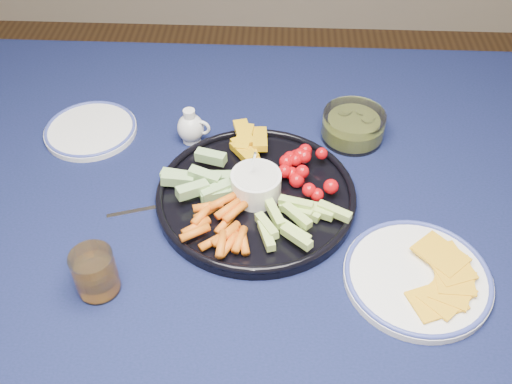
{
  "coord_description": "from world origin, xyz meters",
  "views": [
    {
      "loc": [
        0.15,
        -0.82,
        1.54
      ],
      "look_at": [
        0.11,
        -0.05,
        0.77
      ],
      "focal_mm": 40.0,
      "sensor_mm": 36.0,
      "label": 1
    }
  ],
  "objects_px": {
    "dining_table": "(205,213)",
    "juice_tumbler": "(96,275)",
    "crudite_platter": "(255,193)",
    "creamer_pitcher": "(191,128)",
    "pickle_bowl": "(353,127)",
    "side_plate_extra": "(91,130)",
    "cheese_plate": "(418,275)"
  },
  "relations": [
    {
      "from": "cheese_plate",
      "to": "crudite_platter",
      "type": "bearing_deg",
      "value": 148.33
    },
    {
      "from": "crudite_platter",
      "to": "juice_tumbler",
      "type": "relative_size",
      "value": 4.55
    },
    {
      "from": "pickle_bowl",
      "to": "side_plate_extra",
      "type": "distance_m",
      "value": 0.57
    },
    {
      "from": "juice_tumbler",
      "to": "crudite_platter",
      "type": "bearing_deg",
      "value": 41.06
    },
    {
      "from": "pickle_bowl",
      "to": "cheese_plate",
      "type": "height_order",
      "value": "pickle_bowl"
    },
    {
      "from": "dining_table",
      "to": "juice_tumbler",
      "type": "distance_m",
      "value": 0.32
    },
    {
      "from": "dining_table",
      "to": "creamer_pitcher",
      "type": "xyz_separation_m",
      "value": [
        -0.04,
        0.13,
        0.12
      ]
    },
    {
      "from": "crudite_platter",
      "to": "creamer_pitcher",
      "type": "relative_size",
      "value": 4.83
    },
    {
      "from": "dining_table",
      "to": "juice_tumbler",
      "type": "height_order",
      "value": "juice_tumbler"
    },
    {
      "from": "crudite_platter",
      "to": "juice_tumbler",
      "type": "height_order",
      "value": "crudite_platter"
    },
    {
      "from": "cheese_plate",
      "to": "side_plate_extra",
      "type": "bearing_deg",
      "value": 150.65
    },
    {
      "from": "pickle_bowl",
      "to": "juice_tumbler",
      "type": "bearing_deg",
      "value": -137.0
    },
    {
      "from": "dining_table",
      "to": "side_plate_extra",
      "type": "bearing_deg",
      "value": 150.77
    },
    {
      "from": "creamer_pitcher",
      "to": "pickle_bowl",
      "type": "distance_m",
      "value": 0.35
    },
    {
      "from": "side_plate_extra",
      "to": "pickle_bowl",
      "type": "bearing_deg",
      "value": 1.14
    },
    {
      "from": "crudite_platter",
      "to": "side_plate_extra",
      "type": "bearing_deg",
      "value": 152.51
    },
    {
      "from": "cheese_plate",
      "to": "side_plate_extra",
      "type": "height_order",
      "value": "cheese_plate"
    },
    {
      "from": "juice_tumbler",
      "to": "pickle_bowl",
      "type": "bearing_deg",
      "value": 43.0
    },
    {
      "from": "pickle_bowl",
      "to": "side_plate_extra",
      "type": "relative_size",
      "value": 0.67
    },
    {
      "from": "cheese_plate",
      "to": "dining_table",
      "type": "bearing_deg",
      "value": 150.56
    },
    {
      "from": "crudite_platter",
      "to": "creamer_pitcher",
      "type": "height_order",
      "value": "crudite_platter"
    },
    {
      "from": "juice_tumbler",
      "to": "side_plate_extra",
      "type": "height_order",
      "value": "juice_tumbler"
    },
    {
      "from": "dining_table",
      "to": "juice_tumbler",
      "type": "xyz_separation_m",
      "value": [
        -0.14,
        -0.26,
        0.12
      ]
    },
    {
      "from": "dining_table",
      "to": "cheese_plate",
      "type": "bearing_deg",
      "value": -29.44
    },
    {
      "from": "creamer_pitcher",
      "to": "side_plate_extra",
      "type": "bearing_deg",
      "value": 176.1
    },
    {
      "from": "dining_table",
      "to": "crudite_platter",
      "type": "distance_m",
      "value": 0.16
    },
    {
      "from": "cheese_plate",
      "to": "side_plate_extra",
      "type": "xyz_separation_m",
      "value": [
        -0.66,
        0.37,
        -0.0
      ]
    },
    {
      "from": "dining_table",
      "to": "side_plate_extra",
      "type": "height_order",
      "value": "side_plate_extra"
    },
    {
      "from": "creamer_pitcher",
      "to": "pickle_bowl",
      "type": "relative_size",
      "value": 0.6
    },
    {
      "from": "juice_tumbler",
      "to": "side_plate_extra",
      "type": "xyz_separation_m",
      "value": [
        -0.12,
        0.41,
        -0.03
      ]
    },
    {
      "from": "creamer_pitcher",
      "to": "side_plate_extra",
      "type": "relative_size",
      "value": 0.4
    },
    {
      "from": "side_plate_extra",
      "to": "crudite_platter",
      "type": "bearing_deg",
      "value": -27.49
    }
  ]
}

